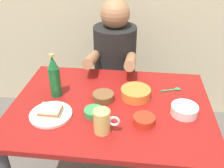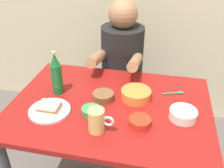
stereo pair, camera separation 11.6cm
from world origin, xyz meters
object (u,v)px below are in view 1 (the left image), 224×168
object	(u,v)px
beer_mug	(102,121)
plate_orange	(51,114)
beer_bottle	(55,77)
stool	(115,98)
sandwich	(50,110)
person_seated	(115,53)
dining_table	(111,117)
dip_bowl_green	(94,112)

from	to	relation	value
beer_mug	plate_orange	bearing A→B (deg)	162.79
beer_bottle	plate_orange	bearing A→B (deg)	-81.79
stool	sandwich	world-z (taller)	sandwich
person_seated	stool	bearing A→B (deg)	90.00
beer_mug	beer_bottle	xyz separation A→B (m)	(-0.31, 0.28, 0.06)
dining_table	person_seated	bearing A→B (deg)	94.20
stool	dining_table	bearing A→B (deg)	-85.88
plate_orange	stool	bearing A→B (deg)	71.75
dining_table	dip_bowl_green	world-z (taller)	dip_bowl_green
stool	sandwich	xyz separation A→B (m)	(-0.25, -0.77, 0.42)
beer_mug	stool	bearing A→B (deg)	92.16
stool	beer_bottle	xyz separation A→B (m)	(-0.28, -0.58, 0.51)
dining_table	beer_bottle	xyz separation A→B (m)	(-0.33, 0.05, 0.21)
beer_mug	person_seated	bearing A→B (deg)	92.19
beer_mug	dining_table	bearing A→B (deg)	86.65
person_seated	dip_bowl_green	world-z (taller)	person_seated
plate_orange	beer_bottle	distance (m)	0.22
person_seated	sandwich	distance (m)	0.80
beer_mug	beer_bottle	bearing A→B (deg)	138.42
plate_orange	beer_bottle	bearing A→B (deg)	98.21
person_seated	beer_mug	xyz separation A→B (m)	(0.03, -0.84, 0.03)
stool	person_seated	bearing A→B (deg)	-90.00
person_seated	beer_bottle	xyz separation A→B (m)	(-0.28, -0.57, 0.09)
stool	beer_bottle	size ratio (longest dim) A/B	1.72
person_seated	dip_bowl_green	distance (m)	0.73
plate_orange	sandwich	distance (m)	0.02
plate_orange	sandwich	world-z (taller)	sandwich
dining_table	person_seated	distance (m)	0.63
sandwich	dip_bowl_green	distance (m)	0.22
plate_orange	sandwich	bearing A→B (deg)	90.00
dining_table	beer_mug	size ratio (longest dim) A/B	8.73
dining_table	person_seated	xyz separation A→B (m)	(-0.05, 0.62, 0.12)
stool	plate_orange	bearing A→B (deg)	-108.25
dining_table	beer_bottle	distance (m)	0.39
plate_orange	beer_mug	xyz separation A→B (m)	(0.28, -0.09, 0.05)
beer_bottle	sandwich	bearing A→B (deg)	-81.79
beer_bottle	stool	bearing A→B (deg)	64.15
plate_orange	sandwich	xyz separation A→B (m)	(0.00, 0.00, 0.02)
dining_table	dip_bowl_green	distance (m)	0.17
plate_orange	dip_bowl_green	distance (m)	0.22
stool	person_seated	world-z (taller)	person_seated
person_seated	beer_mug	bearing A→B (deg)	-87.81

